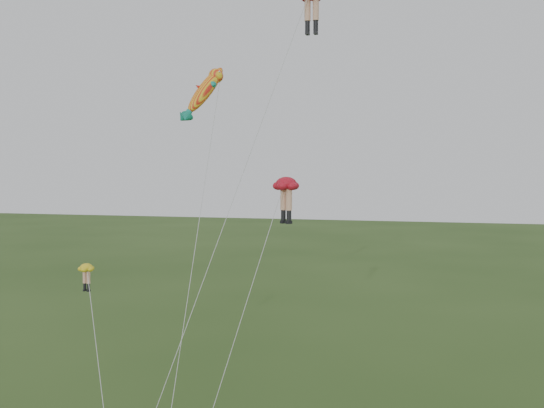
# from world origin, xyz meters

# --- Properties ---
(legs_kite_red_high) EXTENTS (7.14, 11.57, 24.87)m
(legs_kite_red_high) POSITION_xyz_m (4.36, 8.32, 23.95)
(legs_kite_red_high) COLOR red
(legs_kite_red_high) RESTS_ON ground
(legs_kite_red_mid) EXTENTS (3.80, 8.23, 13.57)m
(legs_kite_red_mid) POSITION_xyz_m (3.49, 5.83, 12.82)
(legs_kite_red_mid) COLOR red
(legs_kite_red_mid) RESTS_ON ground
(legs_kite_yellow) EXTENTS (3.81, 3.91, 9.09)m
(legs_kite_yellow) POSITION_xyz_m (-5.53, -0.07, 8.23)
(legs_kite_yellow) COLOR yellow
(legs_kite_yellow) RESTS_ON ground
(fish_kite) EXTENTS (2.51, 7.84, 20.10)m
(fish_kite) POSITION_xyz_m (-0.94, 4.87, 18.38)
(fish_kite) COLOR yellow
(fish_kite) RESTS_ON ground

